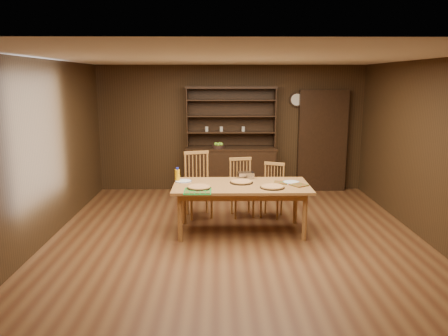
{
  "coord_description": "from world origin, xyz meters",
  "views": [
    {
      "loc": [
        -0.25,
        -6.08,
        2.32
      ],
      "look_at": [
        -0.17,
        0.4,
        0.99
      ],
      "focal_mm": 35.0,
      "sensor_mm": 36.0,
      "label": 1
    }
  ],
  "objects_px": {
    "chair_right": "(273,188)",
    "juice_bottle": "(177,175)",
    "china_hutch": "(231,164)",
    "dining_table": "(241,189)",
    "chair_center": "(241,185)",
    "chair_left": "(198,182)"
  },
  "relations": [
    {
      "from": "china_hutch",
      "to": "chair_left",
      "type": "relative_size",
      "value": 1.96
    },
    {
      "from": "china_hutch",
      "to": "juice_bottle",
      "type": "relative_size",
      "value": 10.02
    },
    {
      "from": "chair_left",
      "to": "chair_right",
      "type": "relative_size",
      "value": 1.2
    },
    {
      "from": "chair_center",
      "to": "juice_bottle",
      "type": "bearing_deg",
      "value": -159.56
    },
    {
      "from": "china_hutch",
      "to": "dining_table",
      "type": "height_order",
      "value": "china_hutch"
    },
    {
      "from": "dining_table",
      "to": "chair_right",
      "type": "relative_size",
      "value": 2.23
    },
    {
      "from": "dining_table",
      "to": "chair_left",
      "type": "bearing_deg",
      "value": 129.35
    },
    {
      "from": "china_hutch",
      "to": "chair_center",
      "type": "bearing_deg",
      "value": -85.0
    },
    {
      "from": "china_hutch",
      "to": "juice_bottle",
      "type": "height_order",
      "value": "china_hutch"
    },
    {
      "from": "china_hutch",
      "to": "juice_bottle",
      "type": "distance_m",
      "value": 2.38
    },
    {
      "from": "chair_right",
      "to": "juice_bottle",
      "type": "height_order",
      "value": "juice_bottle"
    },
    {
      "from": "dining_table",
      "to": "chair_left",
      "type": "height_order",
      "value": "chair_left"
    },
    {
      "from": "china_hutch",
      "to": "chair_center",
      "type": "height_order",
      "value": "china_hutch"
    },
    {
      "from": "dining_table",
      "to": "chair_center",
      "type": "relative_size",
      "value": 2.06
    },
    {
      "from": "chair_right",
      "to": "juice_bottle",
      "type": "xyz_separation_m",
      "value": [
        -1.57,
        -0.58,
        0.36
      ]
    },
    {
      "from": "china_hutch",
      "to": "dining_table",
      "type": "distance_m",
      "value": 2.42
    },
    {
      "from": "china_hutch",
      "to": "chair_right",
      "type": "relative_size",
      "value": 2.36
    },
    {
      "from": "chair_left",
      "to": "chair_center",
      "type": "height_order",
      "value": "chair_left"
    },
    {
      "from": "dining_table",
      "to": "juice_bottle",
      "type": "distance_m",
      "value": 1.03
    },
    {
      "from": "chair_left",
      "to": "juice_bottle",
      "type": "height_order",
      "value": "chair_left"
    },
    {
      "from": "china_hutch",
      "to": "dining_table",
      "type": "xyz_separation_m",
      "value": [
        0.09,
        -2.42,
        0.08
      ]
    },
    {
      "from": "chair_right",
      "to": "dining_table",
      "type": "bearing_deg",
      "value": -103.01
    }
  ]
}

